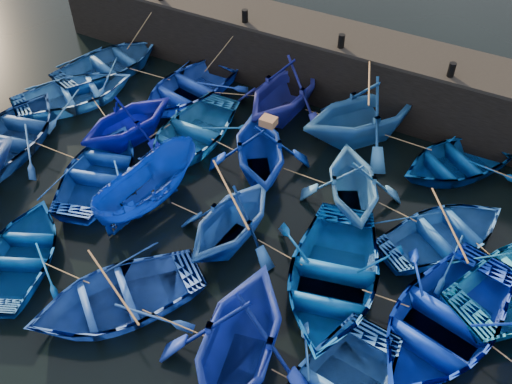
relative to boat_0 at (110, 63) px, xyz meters
The scene contains 29 objects.
ground 11.78m from the boat_0, 38.14° to the right, with size 120.00×120.00×0.00m, color black.
quay_wall 9.83m from the boat_0, 19.24° to the left, with size 26.00×2.50×2.50m, color black.
quay_top 10.02m from the boat_0, 19.24° to the left, with size 26.00×2.50×0.12m, color black.
bollard_1 6.22m from the boat_0, 23.91° to the left, with size 0.24×0.24×0.50m, color black.
bollard_2 9.84m from the boat_0, 14.13° to the left, with size 0.24×0.24×0.50m, color black.
bollard_3 13.67m from the boat_0, ahead, with size 0.24×0.24×0.50m, color black.
boat_0 is the anchor object (origin of this frame).
boat_1 3.91m from the boat_0, ahead, with size 3.52×4.92×1.02m, color #1337BF.
boat_2 7.85m from the boat_0, ahead, with size 3.93×4.56×2.40m, color navy.
boat_3 10.98m from the boat_0, ahead, with size 4.16×4.83×2.54m, color #215CA3.
boat_4 14.44m from the boat_0, ahead, with size 3.14×4.39×0.91m, color navy.
boat_6 2.39m from the boat_0, 84.88° to the right, with size 3.36×4.70×0.98m, color blue.
boat_7 4.91m from the boat_0, 42.37° to the right, with size 3.30×3.82×2.01m, color #060D97.
boat_8 6.07m from the boat_0, 22.47° to the right, with size 3.44×4.81×1.00m, color #145A9F.
boat_9 8.92m from the boat_0, 16.25° to the right, with size 3.51×4.08×2.15m, color navy.
boat_10 12.17m from the boat_0, 11.83° to the right, with size 3.30×3.82×2.01m, color #2D6CB8.
boat_11 15.23m from the boat_0, 10.29° to the right, with size 3.13×4.37×0.91m, color #164D9F.
boat_13 5.49m from the boat_0, 89.12° to the right, with size 3.62×5.06×1.05m, color navy.
boat_14 6.80m from the boat_0, 53.28° to the right, with size 3.30×4.62×0.96m, color #0A3794.
boat_15 8.38m from the boat_0, 42.27° to the right, with size 1.57×4.16×1.61m, color #052CA0.
boat_16 10.92m from the boat_0, 31.40° to the right, with size 3.31×3.84×2.02m, color #184AA2.
boat_17 13.96m from the boat_0, 25.02° to the right, with size 3.84×5.37×1.11m, color #02459B.
boat_18 16.79m from the boat_0, 20.29° to the right, with size 3.93×5.49×1.14m, color #0526BA.
boat_21 10.36m from the boat_0, 64.76° to the right, with size 3.02×4.22×0.87m, color navy.
boat_22 12.15m from the boat_0, 49.98° to the right, with size 3.43×4.79×0.99m, color #1944A7.
boat_23 14.80m from the boat_0, 38.35° to the right, with size 4.00×4.64×2.44m, color #102797.
wooden_crate 9.36m from the boat_0, 15.72° to the right, with size 0.49×0.41×0.27m, color #8E603E.
mooring_ropes 9.42m from the boat_0, 14.05° to the right, with size 18.39×11.64×2.10m.
loose_oars 11.61m from the boat_0, 21.37° to the right, with size 9.43×12.25×1.69m.
Camera 1 is at (6.24, -8.17, 13.19)m, focal length 40.00 mm.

